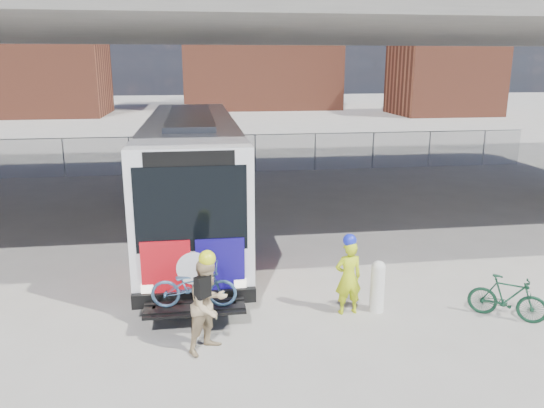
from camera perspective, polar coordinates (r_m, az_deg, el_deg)
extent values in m
plane|color=#9E9991|center=(14.64, -0.40, -5.74)|extent=(160.00, 160.00, 0.00)
cube|color=silver|center=(16.61, -8.57, 3.58)|extent=(2.55, 12.00, 3.20)
cube|color=black|center=(17.00, -8.65, 6.02)|extent=(2.61, 11.00, 1.28)
cube|color=black|center=(10.73, -8.69, -0.51)|extent=(2.24, 0.12, 1.76)
cube|color=black|center=(10.51, -8.91, 4.88)|extent=(1.78, 0.12, 0.30)
cube|color=black|center=(11.28, -8.32, -9.92)|extent=(2.55, 0.20, 0.30)
cube|color=#B60E16|center=(11.07, -11.31, -6.88)|extent=(1.00, 0.08, 1.20)
cube|color=navy|center=(11.06, -5.58, -6.68)|extent=(1.00, 0.08, 1.20)
cylinder|color=silver|center=(11.03, -8.44, -6.83)|extent=(0.70, 0.06, 0.70)
cube|color=gray|center=(16.38, -8.79, 9.32)|extent=(1.28, 7.20, 0.14)
cube|color=black|center=(10.82, -8.31, -11.02)|extent=(2.00, 0.70, 0.06)
cylinder|color=black|center=(12.84, -13.54, -6.79)|extent=(0.30, 1.00, 1.00)
cylinder|color=black|center=(12.82, -3.15, -6.43)|extent=(0.30, 1.00, 1.00)
cylinder|color=black|center=(21.06, -11.54, 1.79)|extent=(0.30, 1.00, 1.00)
cylinder|color=black|center=(21.05, -5.25, 2.02)|extent=(0.30, 1.00, 1.00)
cube|color=#B60E16|center=(13.16, -14.18, -2.61)|extent=(0.06, 2.60, 1.70)
cube|color=navy|center=(14.69, -13.58, -0.76)|extent=(0.06, 1.40, 1.70)
cube|color=#B60E16|center=(13.13, -2.78, -2.20)|extent=(0.06, 2.60, 1.70)
cube|color=navy|center=(14.66, -3.38, -0.39)|extent=(0.06, 1.40, 1.70)
imported|color=#3A5C7F|center=(10.63, -8.41, -8.73)|extent=(1.73, 0.75, 0.88)
cube|color=#605E59|center=(17.75, -2.31, 20.01)|extent=(40.00, 16.00, 1.50)
cylinder|color=gray|center=(26.65, -21.50, 4.63)|extent=(0.06, 0.06, 1.80)
cylinder|color=gray|center=(26.02, -12.87, 5.06)|extent=(0.06, 0.06, 1.80)
cylinder|color=gray|center=(25.99, -4.02, 5.39)|extent=(0.06, 0.06, 1.80)
cylinder|color=gray|center=(26.58, 4.65, 5.59)|extent=(0.06, 0.06, 1.80)
cylinder|color=gray|center=(27.74, 12.78, 5.66)|extent=(0.06, 0.06, 1.80)
cylinder|color=gray|center=(29.40, 20.12, 5.62)|extent=(0.06, 0.06, 1.80)
plane|color=gray|center=(25.99, -4.02, 5.39)|extent=(30.00, 0.00, 30.00)
cube|color=gray|center=(25.86, -4.06, 7.40)|extent=(30.00, 0.05, 0.04)
cube|color=brown|center=(60.76, -24.32, 13.42)|extent=(14.00, 10.00, 10.00)
cube|color=brown|center=(66.05, -1.43, 15.55)|extent=(18.00, 12.00, 12.00)
cube|color=brown|center=(59.50, 18.03, 13.01)|extent=(10.00, 8.00, 8.00)
cylinder|color=brown|center=(70.77, 5.12, 20.73)|extent=(2.20, 2.20, 25.00)
cylinder|color=silver|center=(11.64, 11.28, -8.99)|extent=(0.30, 0.30, 1.00)
sphere|color=silver|center=(11.45, 11.40, -6.71)|extent=(0.30, 0.30, 0.30)
imported|color=#C6DE17|center=(11.32, 8.21, -7.85)|extent=(0.62, 0.44, 1.61)
sphere|color=#1927D5|center=(11.04, 8.36, -3.90)|extent=(0.28, 0.28, 0.28)
imported|color=tan|center=(9.88, -6.82, -10.78)|extent=(1.09, 1.08, 1.78)
sphere|color=#F3FD1A|center=(9.52, -6.99, -5.85)|extent=(0.31, 0.31, 0.31)
cube|color=black|center=(9.56, -7.48, -8.82)|extent=(0.32, 0.31, 0.40)
imported|color=#123A25|center=(12.14, 24.00, -9.19)|extent=(1.52, 1.26, 0.93)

